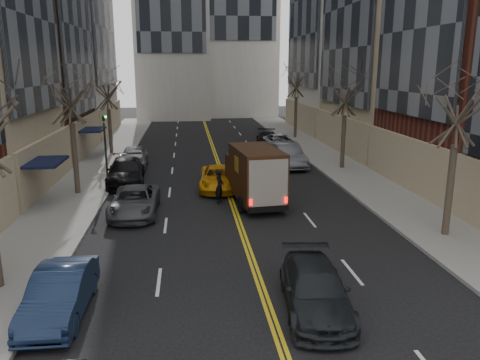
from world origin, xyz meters
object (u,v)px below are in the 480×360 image
Objects in this scene: ups_truck at (254,175)px; taxi at (219,178)px; pedestrian at (220,186)px; observer_sedan at (315,290)px.

ups_truck reaches higher than taxi.
ups_truck is 1.19× the size of taxi.
ups_truck is 3.78m from taxi.
ups_truck is 2.01m from pedestrian.
observer_sedan is 12.17m from pedestrian.
taxi reaches higher than observer_sedan.
observer_sedan is at bearing -150.41° from pedestrian.
pedestrian reaches higher than observer_sedan.
taxi is at bearing 103.40° from observer_sedan.
pedestrian is at bearing 105.95° from observer_sedan.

